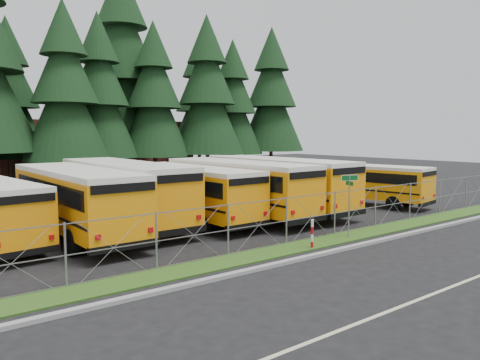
{
  "coord_description": "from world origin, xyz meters",
  "views": [
    {
      "loc": [
        -14.21,
        -14.93,
        4.63
      ],
      "look_at": [
        0.43,
        4.0,
        2.21
      ],
      "focal_mm": 35.0,
      "sensor_mm": 36.0,
      "label": 1
    }
  ],
  "objects_px": {
    "bus_6": "(273,185)",
    "striped_bollard": "(312,234)",
    "bus_4": "(187,194)",
    "bus_2": "(73,203)",
    "bus_5": "(234,189)",
    "street_sign": "(349,193)",
    "bus_east": "(359,184)",
    "bus_3": "(121,194)"
  },
  "relations": [
    {
      "from": "bus_6",
      "to": "striped_bollard",
      "type": "height_order",
      "value": "bus_6"
    },
    {
      "from": "bus_4",
      "to": "striped_bollard",
      "type": "bearing_deg",
      "value": -85.75
    },
    {
      "from": "bus_2",
      "to": "bus_6",
      "type": "height_order",
      "value": "bus_6"
    },
    {
      "from": "bus_4",
      "to": "bus_5",
      "type": "distance_m",
      "value": 2.77
    },
    {
      "from": "striped_bollard",
      "to": "street_sign",
      "type": "bearing_deg",
      "value": 7.28
    },
    {
      "from": "bus_4",
      "to": "bus_east",
      "type": "xyz_separation_m",
      "value": [
        12.09,
        -1.71,
        -0.16
      ]
    },
    {
      "from": "bus_5",
      "to": "bus_6",
      "type": "height_order",
      "value": "bus_6"
    },
    {
      "from": "bus_3",
      "to": "bus_6",
      "type": "bearing_deg",
      "value": -9.7
    },
    {
      "from": "bus_2",
      "to": "bus_6",
      "type": "relative_size",
      "value": 0.97
    },
    {
      "from": "bus_3",
      "to": "bus_4",
      "type": "xyz_separation_m",
      "value": [
        3.17,
        -1.09,
        -0.15
      ]
    },
    {
      "from": "bus_2",
      "to": "bus_5",
      "type": "relative_size",
      "value": 0.99
    },
    {
      "from": "street_sign",
      "to": "bus_2",
      "type": "bearing_deg",
      "value": 140.38
    },
    {
      "from": "striped_bollard",
      "to": "bus_5",
      "type": "bearing_deg",
      "value": 76.39
    },
    {
      "from": "striped_bollard",
      "to": "bus_2",
      "type": "bearing_deg",
      "value": 129.72
    },
    {
      "from": "bus_2",
      "to": "street_sign",
      "type": "relative_size",
      "value": 4.17
    },
    {
      "from": "bus_3",
      "to": "street_sign",
      "type": "height_order",
      "value": "bus_3"
    },
    {
      "from": "bus_2",
      "to": "bus_6",
      "type": "bearing_deg",
      "value": -2.61
    },
    {
      "from": "bus_5",
      "to": "bus_east",
      "type": "relative_size",
      "value": 1.2
    },
    {
      "from": "street_sign",
      "to": "striped_bollard",
      "type": "bearing_deg",
      "value": -172.72
    },
    {
      "from": "bus_3",
      "to": "bus_east",
      "type": "xyz_separation_m",
      "value": [
        15.26,
        -2.8,
        -0.31
      ]
    },
    {
      "from": "bus_6",
      "to": "striped_bollard",
      "type": "xyz_separation_m",
      "value": [
        -4.81,
        -7.73,
        -0.97
      ]
    },
    {
      "from": "bus_5",
      "to": "street_sign",
      "type": "distance_m",
      "value": 7.42
    },
    {
      "from": "bus_2",
      "to": "bus_5",
      "type": "xyz_separation_m",
      "value": [
        8.62,
        -0.44,
        0.01
      ]
    },
    {
      "from": "bus_3",
      "to": "street_sign",
      "type": "relative_size",
      "value": 4.33
    },
    {
      "from": "bus_5",
      "to": "bus_6",
      "type": "distance_m",
      "value": 2.95
    },
    {
      "from": "bus_east",
      "to": "striped_bollard",
      "type": "xyz_separation_m",
      "value": [
        -11.22,
        -6.47,
        -0.69
      ]
    },
    {
      "from": "bus_2",
      "to": "bus_3",
      "type": "distance_m",
      "value": 2.95
    },
    {
      "from": "bus_5",
      "to": "street_sign",
      "type": "height_order",
      "value": "bus_5"
    },
    {
      "from": "bus_2",
      "to": "bus_4",
      "type": "distance_m",
      "value": 5.9
    },
    {
      "from": "bus_6",
      "to": "bus_east",
      "type": "relative_size",
      "value": 1.23
    },
    {
      "from": "street_sign",
      "to": "bus_5",
      "type": "bearing_deg",
      "value": 96.16
    },
    {
      "from": "bus_4",
      "to": "striped_bollard",
      "type": "height_order",
      "value": "bus_4"
    },
    {
      "from": "bus_4",
      "to": "bus_5",
      "type": "relative_size",
      "value": 0.93
    },
    {
      "from": "street_sign",
      "to": "striped_bollard",
      "type": "relative_size",
      "value": 2.34
    },
    {
      "from": "bus_3",
      "to": "bus_5",
      "type": "distance_m",
      "value": 6.11
    },
    {
      "from": "bus_4",
      "to": "street_sign",
      "type": "height_order",
      "value": "bus_4"
    },
    {
      "from": "bus_3",
      "to": "bus_5",
      "type": "relative_size",
      "value": 1.03
    },
    {
      "from": "bus_5",
      "to": "bus_east",
      "type": "height_order",
      "value": "bus_5"
    },
    {
      "from": "street_sign",
      "to": "bus_6",
      "type": "bearing_deg",
      "value": 73.76
    },
    {
      "from": "bus_3",
      "to": "bus_6",
      "type": "xyz_separation_m",
      "value": [
        8.85,
        -1.54,
        -0.02
      ]
    },
    {
      "from": "bus_6",
      "to": "street_sign",
      "type": "relative_size",
      "value": 4.28
    },
    {
      "from": "bus_east",
      "to": "striped_bollard",
      "type": "height_order",
      "value": "bus_east"
    }
  ]
}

